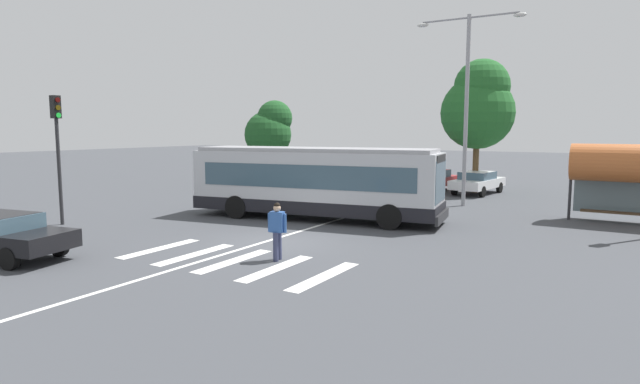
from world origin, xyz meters
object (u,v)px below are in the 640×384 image
at_px(parked_car_blue, 392,177).
at_px(parked_car_white, 478,181).
at_px(background_tree_right, 479,105).
at_px(traffic_light_near_corner, 57,139).
at_px(pedestrian_crossing_street, 277,228).
at_px(bus_stop_shelter, 632,165).
at_px(parked_car_red, 432,179).
at_px(parked_car_black, 352,176).
at_px(city_transit_bus, 315,182).
at_px(twin_arm_street_lamp, 467,89).
at_px(background_tree_left, 270,130).

bearing_deg(parked_car_blue, parked_car_white, 3.12).
bearing_deg(background_tree_right, parked_car_white, -68.14).
bearing_deg(traffic_light_near_corner, pedestrian_crossing_street, -1.12).
bearing_deg(pedestrian_crossing_street, bus_stop_shelter, 54.26).
bearing_deg(bus_stop_shelter, parked_car_red, 147.04).
bearing_deg(background_tree_right, parked_car_black, -172.08).
relative_size(pedestrian_crossing_street, bus_stop_shelter, 0.38).
xyz_separation_m(city_transit_bus, pedestrian_crossing_street, (2.82, -6.68, -0.62)).
relative_size(city_transit_bus, twin_arm_street_lamp, 1.18).
bearing_deg(traffic_light_near_corner, bus_stop_shelter, 31.30).
distance_m(parked_car_white, background_tree_left, 14.39).
bearing_deg(parked_car_black, pedestrian_crossing_street, -68.52).
xyz_separation_m(parked_car_red, background_tree_left, (-11.20, -1.76, 3.03)).
bearing_deg(twin_arm_street_lamp, traffic_light_near_corner, -132.30).
height_order(background_tree_left, background_tree_right, background_tree_right).
height_order(parked_car_blue, traffic_light_near_corner, traffic_light_near_corner).
distance_m(parked_car_red, twin_arm_street_lamp, 7.97).
bearing_deg(pedestrian_crossing_street, parked_car_white, 87.39).
relative_size(parked_car_black, background_tree_right, 0.58).
height_order(parked_car_blue, background_tree_left, background_tree_left).
bearing_deg(traffic_light_near_corner, parked_car_white, 58.16).
bearing_deg(parked_car_white, background_tree_left, -172.31).
relative_size(city_transit_bus, parked_car_white, 2.37).
height_order(parked_car_red, parked_car_white, same).
bearing_deg(parked_car_red, parked_car_black, -176.07).
bearing_deg(parked_car_white, background_tree_right, 111.86).
distance_m(traffic_light_near_corner, background_tree_right, 22.76).
relative_size(parked_car_white, twin_arm_street_lamp, 0.50).
distance_m(parked_car_blue, bus_stop_shelter, 14.94).
bearing_deg(twin_arm_street_lamp, background_tree_left, 166.89).
bearing_deg(traffic_light_near_corner, background_tree_left, 97.29).
bearing_deg(twin_arm_street_lamp, parked_car_white, 97.19).
bearing_deg(parked_car_white, pedestrian_crossing_street, -92.61).
height_order(twin_arm_street_lamp, background_tree_right, twin_arm_street_lamp).
height_order(parked_car_white, bus_stop_shelter, bus_stop_shelter).
xyz_separation_m(city_transit_bus, parked_car_black, (-4.52, 11.97, -0.82)).
xyz_separation_m(parked_car_black, traffic_light_near_corner, (-3.55, -18.44, 2.67)).
distance_m(city_transit_bus, twin_arm_street_lamp, 9.40).
relative_size(pedestrian_crossing_street, background_tree_right, 0.22).
distance_m(city_transit_bus, traffic_light_near_corner, 10.50).
relative_size(city_transit_bus, bus_stop_shelter, 2.48).
relative_size(city_transit_bus, traffic_light_near_corner, 2.15).
bearing_deg(pedestrian_crossing_street, traffic_light_near_corner, 178.88).
xyz_separation_m(traffic_light_near_corner, background_tree_left, (-2.18, 17.06, 0.36)).
relative_size(parked_car_red, twin_arm_street_lamp, 0.49).
relative_size(bus_stop_shelter, twin_arm_street_lamp, 0.48).
bearing_deg(parked_car_white, parked_car_blue, -176.88).
bearing_deg(twin_arm_street_lamp, city_transit_bus, -121.26).
distance_m(parked_car_blue, parked_car_red, 2.65).
distance_m(parked_car_blue, traffic_light_near_corner, 19.89).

